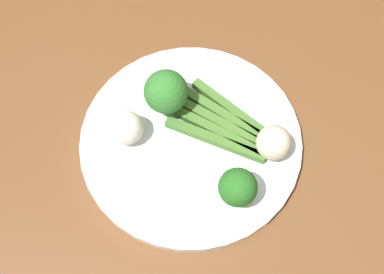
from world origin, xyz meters
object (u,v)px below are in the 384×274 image
Objects in this scene: broccoli_front at (166,92)px; broccoli_right at (238,186)px; dining_table at (180,210)px; cauliflower_near_fork at (274,143)px; plate at (192,141)px; cauliflower_outer_edge at (126,128)px; asparagus_bundle at (223,125)px.

broccoli_front is 1.22× the size of broccoli_right.
broccoli_front is (0.10, 0.04, 0.17)m from dining_table.
dining_table is 0.20m from cauliflower_near_fork.
dining_table is at bearing 178.43° from plate.
cauliflower_near_fork reaches higher than dining_table.
plate is 0.10m from broccoli_right.
plate is 6.57× the size of cauliflower_outer_edge.
broccoli_right is at bearing -104.36° from cauliflower_outer_edge.
plate is at bearing 97.41° from cauliflower_near_fork.
broccoli_front reaches higher than plate.
broccoli_front reaches higher than broccoli_right.
dining_table is 23.13× the size of broccoli_right.
dining_table is 0.18m from cauliflower_outer_edge.
asparagus_bundle is (0.09, -0.04, 0.14)m from dining_table.
cauliflower_near_fork is (-0.02, -0.07, 0.02)m from asparagus_bundle.
cauliflower_outer_edge reaches higher than asparagus_bundle.
cauliflower_outer_edge is (-0.03, 0.19, -0.00)m from cauliflower_near_fork.
cauliflower_outer_edge is (0.04, 0.16, -0.01)m from broccoli_right.
plate is 1.98× the size of asparagus_bundle.
plate is 0.11m from cauliflower_near_fork.
cauliflower_near_fork and cauliflower_outer_edge have the same top height.
dining_table is 4.56× the size of plate.
broccoli_front is 1.58× the size of cauliflower_outer_edge.
asparagus_bundle is 3.32× the size of cauliflower_outer_edge.
broccoli_right is 0.08m from cauliflower_near_fork.
broccoli_right is at bearing -128.36° from broccoli_front.
cauliflower_near_fork reaches higher than asparagus_bundle.
asparagus_bundle reaches higher than dining_table.
cauliflower_outer_edge is (-0.05, 0.12, 0.02)m from asparagus_bundle.
broccoli_front is (0.01, 0.08, 0.03)m from asparagus_bundle.
dining_table is 0.20m from broccoli_front.
asparagus_bundle is 0.10m from broccoli_right.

